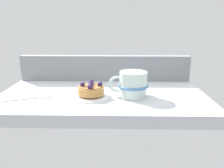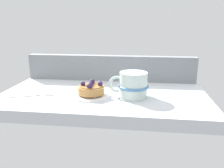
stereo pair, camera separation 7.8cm
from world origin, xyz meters
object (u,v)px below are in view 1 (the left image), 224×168
object	(u,v)px
dessert_plate	(91,95)
coffee_mug	(133,84)
raspberry_tart	(91,90)
dessert_fork	(29,98)

from	to	relation	value
dessert_plate	coffee_mug	distance (cm)	14.97
coffee_mug	raspberry_tart	bearing A→B (deg)	-176.80
raspberry_tart	dessert_plate	bearing A→B (deg)	-146.37
dessert_fork	dessert_plate	bearing A→B (deg)	7.95
raspberry_tart	dessert_fork	size ratio (longest dim) A/B	0.59
coffee_mug	dessert_plate	bearing A→B (deg)	-176.76
dessert_plate	raspberry_tart	world-z (taller)	raspberry_tart
dessert_plate	coffee_mug	bearing A→B (deg)	3.24
dessert_fork	coffee_mug	bearing A→B (deg)	6.03
dessert_plate	raspberry_tart	bearing A→B (deg)	33.63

